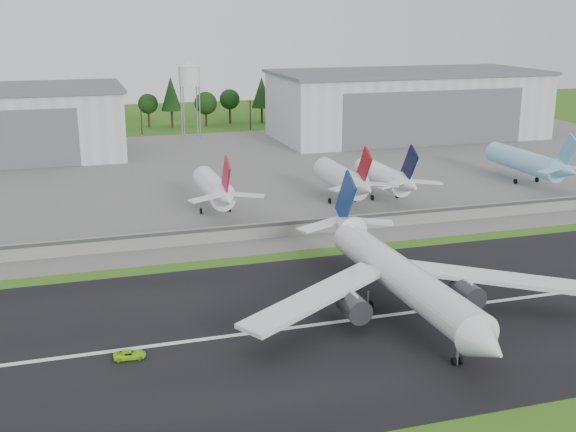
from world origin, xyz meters
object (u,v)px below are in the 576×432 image
object	(u,v)px
main_airliner	(404,287)
parked_jet_navy	(388,177)
parked_jet_skyblue	(531,162)
parked_jet_red_b	(345,180)
parked_jet_red_a	(216,189)
ground_vehicle	(130,354)

from	to	relation	value
main_airliner	parked_jet_navy	xyz separation A→B (m)	(28.07, 66.99, 1.22)
parked_jet_skyblue	parked_jet_red_b	bearing A→B (deg)	-175.02
parked_jet_navy	parked_jet_red_b	bearing A→B (deg)	179.84
parked_jet_red_a	parked_jet_skyblue	size ratio (longest dim) A/B	0.84
main_airliner	ground_vehicle	distance (m)	43.11
ground_vehicle	parked_jet_red_a	size ratio (longest dim) A/B	0.14
main_airliner	parked_jet_skyblue	bearing A→B (deg)	-136.69
ground_vehicle	parked_jet_skyblue	bearing A→B (deg)	-54.26
main_airliner	parked_jet_skyblue	world-z (taller)	main_airliner
parked_jet_red_a	parked_jet_navy	xyz separation A→B (m)	(44.27, -0.01, -0.06)
main_airliner	parked_jet_red_a	size ratio (longest dim) A/B	1.89
parked_jet_red_a	parked_jet_navy	bearing A→B (deg)	-0.01
parked_jet_red_a	parked_jet_skyblue	world-z (taller)	parked_jet_skyblue
ground_vehicle	parked_jet_navy	world-z (taller)	parked_jet_navy
ground_vehicle	parked_jet_red_a	bearing A→B (deg)	-17.79
main_airliner	parked_jet_skyblue	size ratio (longest dim) A/B	1.58
parked_jet_red_a	parked_jet_navy	distance (m)	44.27
parked_jet_navy	parked_jet_skyblue	world-z (taller)	parked_jet_skyblue
parked_jet_skyblue	parked_jet_navy	bearing A→B (deg)	-173.73
parked_jet_red_a	parked_jet_navy	size ratio (longest dim) A/B	1.00
parked_jet_red_a	parked_jet_red_b	distance (m)	32.69
main_airliner	parked_jet_navy	distance (m)	72.64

